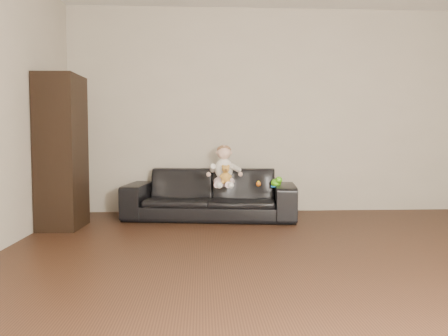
{
  "coord_description": "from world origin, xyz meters",
  "views": [
    {
      "loc": [
        -0.82,
        -2.87,
        0.92
      ],
      "look_at": [
        -0.56,
        2.15,
        0.6
      ],
      "focal_mm": 35.0,
      "sensor_mm": 36.0,
      "label": 1
    }
  ],
  "objects": [
    {
      "name": "shelf_item",
      "position": [
        -2.26,
        1.76,
        1.16
      ],
      "size": [
        0.19,
        0.26,
        0.28
      ],
      "primitive_type": "cube",
      "rotation": [
        0.0,
        0.0,
        -0.04
      ],
      "color": "silver",
      "rests_on": "cabinet"
    },
    {
      "name": "toy_blue_disc",
      "position": [
        0.03,
        2.12,
        0.39
      ],
      "size": [
        0.13,
        0.13,
        0.01
      ],
      "primitive_type": "cylinder",
      "rotation": [
        0.0,
        0.0,
        -0.34
      ],
      "color": "#1C81E0",
      "rests_on": "sofa"
    },
    {
      "name": "baby",
      "position": [
        -0.56,
        2.14,
        0.59
      ],
      "size": [
        0.37,
        0.44,
        0.49
      ],
      "rotation": [
        0.0,
        0.0,
        -0.3
      ],
      "color": "#F8D2DA",
      "rests_on": "sofa"
    },
    {
      "name": "toy_green",
      "position": [
        0.04,
        2.11,
        0.43
      ],
      "size": [
        0.13,
        0.16,
        0.1
      ],
      "primitive_type": "ellipsoid",
      "rotation": [
        0.0,
        0.0,
        -0.12
      ],
      "color": "#5CD118",
      "rests_on": "sofa"
    },
    {
      "name": "cabinet",
      "position": [
        -2.28,
        1.76,
        0.8
      ],
      "size": [
        0.42,
        0.56,
        1.6
      ],
      "primitive_type": "cube",
      "rotation": [
        0.0,
        0.0,
        -0.04
      ],
      "color": "black",
      "rests_on": "floor"
    },
    {
      "name": "toy_rattle",
      "position": [
        -0.16,
        2.17,
        0.41
      ],
      "size": [
        0.06,
        0.06,
        0.06
      ],
      "primitive_type": "sphere",
      "rotation": [
        0.0,
        0.0,
        0.01
      ],
      "color": "#D06118",
      "rests_on": "sofa"
    },
    {
      "name": "sofa",
      "position": [
        -0.72,
        2.25,
        0.29
      ],
      "size": [
        2.07,
        1.03,
        0.58
      ],
      "primitive_type": "imported",
      "rotation": [
        0.0,
        0.0,
        -0.13
      ],
      "color": "black",
      "rests_on": "floor"
    },
    {
      "name": "teddy_bear",
      "position": [
        -0.55,
        1.99,
        0.54
      ],
      "size": [
        0.14,
        0.14,
        0.2
      ],
      "rotation": [
        0.0,
        0.0,
        -0.5
      ],
      "color": "gold",
      "rests_on": "sofa"
    },
    {
      "name": "floor",
      "position": [
        0.0,
        0.0,
        0.0
      ],
      "size": [
        5.5,
        5.5,
        0.0
      ],
      "primitive_type": "plane",
      "color": "#361F13",
      "rests_on": "ground"
    },
    {
      "name": "wall_back",
      "position": [
        0.0,
        2.75,
        1.3
      ],
      "size": [
        5.0,
        0.0,
        5.0
      ],
      "primitive_type": "plane",
      "rotation": [
        1.57,
        0.0,
        0.0
      ],
      "color": "#B8AE9B",
      "rests_on": "ground"
    }
  ]
}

